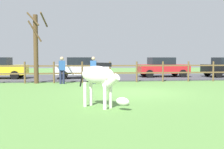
% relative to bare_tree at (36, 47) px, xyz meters
% --- Properties ---
extents(ground_plane, '(60.00, 60.00, 0.00)m').
position_rel_bare_tree_xyz_m(ground_plane, '(5.04, -4.95, -2.24)').
color(ground_plane, '#5B8C42').
extents(parking_asphalt, '(28.00, 7.40, 0.05)m').
position_rel_bare_tree_xyz_m(parking_asphalt, '(5.04, 4.35, -2.22)').
color(parking_asphalt, '#47474C').
rests_on(parking_asphalt, ground_plane).
extents(paddock_fence, '(21.13, 0.11, 1.34)m').
position_rel_bare_tree_xyz_m(paddock_fence, '(4.55, 0.05, -1.49)').
color(paddock_fence, brown).
rests_on(paddock_fence, ground_plane).
extents(bare_tree, '(1.18, 1.13, 4.30)m').
position_rel_bare_tree_xyz_m(bare_tree, '(0.00, 0.00, 0.00)').
color(bare_tree, '#513A23').
rests_on(bare_tree, ground_plane).
extents(zebra, '(1.53, 1.47, 1.41)m').
position_rel_bare_tree_xyz_m(zebra, '(3.22, -8.40, -1.32)').
color(zebra, white).
rests_on(zebra, ground_plane).
extents(crow_on_grass, '(0.22, 0.10, 0.20)m').
position_rel_bare_tree_xyz_m(crow_on_grass, '(3.85, -3.93, -2.12)').
color(crow_on_grass, black).
rests_on(crow_on_grass, ground_plane).
extents(parked_car_white, '(4.04, 1.96, 1.56)m').
position_rel_bare_tree_xyz_m(parked_car_white, '(2.79, 3.29, -1.40)').
color(parked_car_white, white).
rests_on(parked_car_white, parking_asphalt).
extents(parked_car_red, '(4.03, 1.93, 1.56)m').
position_rel_bare_tree_xyz_m(parked_car_red, '(9.29, 3.93, -1.40)').
color(parked_car_red, red).
rests_on(parked_car_red, parking_asphalt).
extents(visitor_left_of_tree, '(0.40, 0.29, 1.64)m').
position_rel_bare_tree_xyz_m(visitor_left_of_tree, '(1.58, -0.52, -1.34)').
color(visitor_left_of_tree, '#232847').
rests_on(visitor_left_of_tree, ground_plane).
extents(visitor_right_of_tree, '(0.39, 0.28, 1.64)m').
position_rel_bare_tree_xyz_m(visitor_right_of_tree, '(3.46, -0.62, -1.34)').
color(visitor_right_of_tree, '#232847').
rests_on(visitor_right_of_tree, ground_plane).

